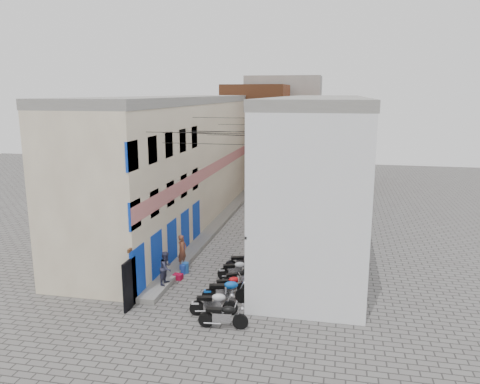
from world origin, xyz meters
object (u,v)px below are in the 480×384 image
Objects in this scene: motorcycle_a at (223,314)px; red_crate at (178,277)px; person_a at (182,251)px; motorcycle_c at (226,290)px; water_jug_far at (185,268)px; water_jug_near at (183,270)px; motorcycle_d at (230,284)px; motorcycle_f at (236,269)px; motorcycle_b at (214,302)px; person_b at (166,268)px; motorcycle_e at (238,277)px; motorcycle_g at (245,261)px.

red_crate is at bearing -146.93° from motorcycle_a.
motorcycle_c is at bearing -119.80° from person_a.
water_jug_far is 0.94m from red_crate.
person_a is at bearing 107.88° from water_jug_near.
motorcycle_f is (-0.15, 1.93, 0.01)m from motorcycle_d.
motorcycle_c is 3.95× the size of water_jug_far.
person_a is 3.71× the size of red_crate.
motorcycle_d is 3.60m from water_jug_near.
motorcycle_f is at bearing -0.85° from water_jug_near.
motorcycle_b is 1.27× the size of person_b.
motorcycle_e is 3.64× the size of red_crate.
person_b is at bearing -163.42° from person_a.
motorcycle_f is (-0.60, 5.06, -0.04)m from motorcycle_a.
motorcycle_c is 4.45× the size of water_jug_near.
motorcycle_d reaches higher than red_crate.
person_a is (-3.15, 2.44, 0.57)m from motorcycle_d.
motorcycle_b is at bearing -25.90° from motorcycle_c.
motorcycle_c is 4.75× the size of red_crate.
person_a is at bearing 131.76° from water_jug_far.
motorcycle_e is at bearing -3.75° from red_crate.
motorcycle_e is at bearing -20.33° from water_jug_far.
motorcycle_b reaches higher than red_crate.
water_jug_near is (0.15, 1.90, -0.81)m from person_b.
water_jug_near is at bearing 90.00° from red_crate.
person_b is 2.91× the size of water_jug_far.
red_crate is at bearing -0.54° from person_b.
motorcycle_c reaches higher than red_crate.
person_a is (-3.29, 1.40, 0.62)m from motorcycle_e.
motorcycle_d is 3.19m from person_b.
motorcycle_g is 3.32m from person_a.
motorcycle_e is 3.63m from person_a.
motorcycle_e is at bearing 148.99° from motorcycle_d.
motorcycle_b is 3.70× the size of water_jug_far.
motorcycle_c reaches higher than motorcycle_a.
person_a is (-3.60, 5.56, 0.52)m from motorcycle_a.
motorcycle_b is at bearing -120.13° from person_b.
water_jug_far is (-3.35, 5.29, -0.31)m from motorcycle_a.
motorcycle_e is (0.15, 1.04, -0.05)m from motorcycle_d.
motorcycle_a is 4.40× the size of red_crate.
motorcycle_b is at bearing -55.85° from water_jug_near.
motorcycle_a is 0.98× the size of motorcycle_g.
water_jug_far is at bearing 63.40° from water_jug_near.
person_a is at bearing -151.19° from motorcycle_c.
motorcycle_b is at bearing -57.95° from water_jug_far.
person_a reaches higher than motorcycle_g.
person_b reaches higher than motorcycle_f.
motorcycle_c is at bearing -35.21° from red_crate.
motorcycle_c is 3.84m from motorcycle_g.
motorcycle_c is at bearing -18.90° from motorcycle_g.
motorcycle_a is 6.17m from water_jug_near.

